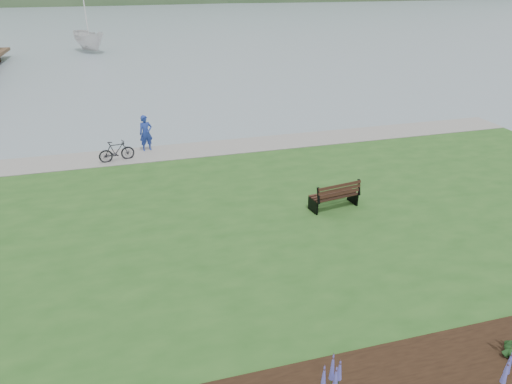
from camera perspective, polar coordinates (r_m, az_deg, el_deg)
ground at (r=17.31m, az=-1.70°, el=-3.44°), size 600.00×600.00×0.00m
lawn at (r=15.54m, az=0.09°, el=-6.24°), size 34.00×20.00×0.40m
shoreline_path at (r=23.31m, az=-5.83°, el=5.43°), size 34.00×2.20×0.03m
park_bench at (r=17.24m, az=9.92°, el=-0.36°), size 1.92×1.01×1.13m
person at (r=23.28m, az=-13.64°, el=7.52°), size 0.87×0.69×2.12m
bicycle_b at (r=22.43m, az=-17.05°, el=4.91°), size 0.82×1.72×1.00m
sailboat at (r=60.58m, az=-19.91°, el=16.16°), size 14.70×14.80×29.22m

